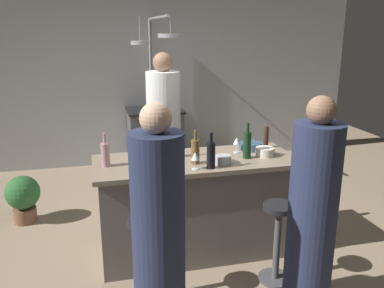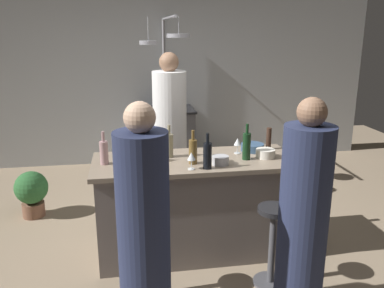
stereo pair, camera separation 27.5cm
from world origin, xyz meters
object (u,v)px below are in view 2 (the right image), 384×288
(wine_bottle_dark, at_px, (207,155))
(wine_bottle_rose, at_px, (104,152))
(wine_bottle_amber, at_px, (193,151))
(wine_bottle_red, at_px, (247,146))
(wine_glass_by_chef, at_px, (158,150))
(wine_glass_near_right_guest, at_px, (191,157))
(stove_range, at_px, (167,138))
(pepper_mill, at_px, (269,139))
(wine_glass_near_left_guest, at_px, (238,143))
(mixing_bowl_blue, at_px, (252,147))
(chef, at_px, (170,138))
(mixing_bowl_steel, at_px, (220,160))
(potted_plant, at_px, (32,191))
(bar_stool_left, at_px, (138,254))
(bar_stool_right, at_px, (272,242))
(mixing_bowl_ceramic, at_px, (265,153))
(guest_right, at_px, (303,222))
(wine_bottle_white, at_px, (169,145))
(guest_left, at_px, (144,234))

(wine_bottle_dark, bearing_deg, wine_bottle_rose, 163.25)
(wine_bottle_amber, distance_m, wine_bottle_red, 0.49)
(wine_bottle_amber, distance_m, wine_glass_by_chef, 0.31)
(wine_glass_near_right_guest, bearing_deg, stove_range, 88.49)
(pepper_mill, height_order, wine_glass_near_left_guest, pepper_mill)
(mixing_bowl_blue, bearing_deg, wine_glass_near_right_guest, -146.95)
(wine_bottle_red, bearing_deg, wine_glass_by_chef, 174.96)
(pepper_mill, height_order, wine_glass_near_right_guest, pepper_mill)
(chef, bearing_deg, mixing_bowl_steel, -76.21)
(potted_plant, height_order, wine_bottle_amber, wine_bottle_amber)
(bar_stool_left, relative_size, wine_glass_by_chef, 4.66)
(bar_stool_right, xyz_separation_m, potted_plant, (-2.17, 1.62, -0.08))
(mixing_bowl_steel, relative_size, mixing_bowl_blue, 0.67)
(wine_bottle_red, relative_size, wine_bottle_rose, 1.13)
(wine_bottle_red, xyz_separation_m, mixing_bowl_blue, (0.13, 0.24, -0.09))
(wine_glass_near_right_guest, xyz_separation_m, mixing_bowl_ceramic, (0.71, 0.21, -0.07))
(bar_stool_left, height_order, wine_glass_near_right_guest, wine_glass_near_right_guest)
(stove_range, relative_size, wine_bottle_amber, 3.03)
(stove_range, bearing_deg, wine_glass_near_left_guest, -79.80)
(wine_bottle_red, height_order, mixing_bowl_blue, wine_bottle_red)
(potted_plant, xyz_separation_m, wine_bottle_red, (2.10, -1.07, 0.73))
(guest_right, distance_m, wine_glass_near_left_guest, 1.16)
(wine_bottle_rose, height_order, wine_bottle_dark, wine_bottle_dark)
(wine_glass_near_left_guest, bearing_deg, chef, 119.51)
(wine_glass_near_right_guest, distance_m, wine_glass_near_left_guest, 0.61)
(wine_bottle_dark, relative_size, mixing_bowl_blue, 1.39)
(mixing_bowl_blue, bearing_deg, stove_range, 104.39)
(wine_glass_by_chef, bearing_deg, wine_glass_near_left_guest, 8.84)
(wine_bottle_rose, relative_size, wine_bottle_dark, 0.94)
(bar_stool_right, distance_m, mixing_bowl_ceramic, 0.81)
(chef, height_order, guest_right, chef)
(chef, distance_m, wine_bottle_amber, 1.17)
(chef, distance_m, potted_plant, 1.63)
(bar_stool_right, bearing_deg, wine_glass_near_right_guest, 148.29)
(guest_right, bearing_deg, wine_bottle_red, 97.75)
(wine_bottle_amber, bearing_deg, mixing_bowl_ceramic, 5.51)
(wine_bottle_rose, xyz_separation_m, wine_glass_near_right_guest, (0.71, -0.25, -0.00))
(wine_bottle_red, distance_m, mixing_bowl_ceramic, 0.21)
(potted_plant, bearing_deg, guest_right, -42.08)
(bar_stool_right, height_order, pepper_mill, pepper_mill)
(bar_stool_right, height_order, wine_bottle_white, wine_bottle_white)
(guest_left, bearing_deg, wine_glass_near_right_guest, 60.34)
(mixing_bowl_steel, bearing_deg, pepper_mill, 33.61)
(guest_left, height_order, mixing_bowl_blue, guest_left)
(pepper_mill, bearing_deg, wine_bottle_white, -174.62)
(chef, relative_size, wine_bottle_rose, 6.23)
(pepper_mill, relative_size, wine_bottle_white, 0.71)
(guest_left, distance_m, wine_bottle_white, 1.19)
(pepper_mill, bearing_deg, mixing_bowl_ceramic, -115.08)
(wine_bottle_white, xyz_separation_m, wine_bottle_rose, (-0.57, -0.11, -0.01))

